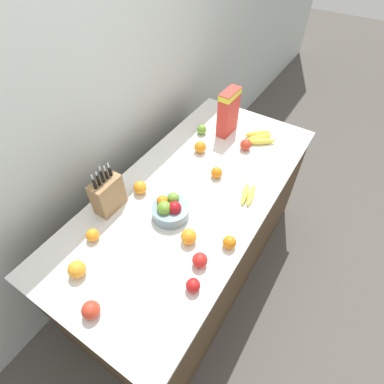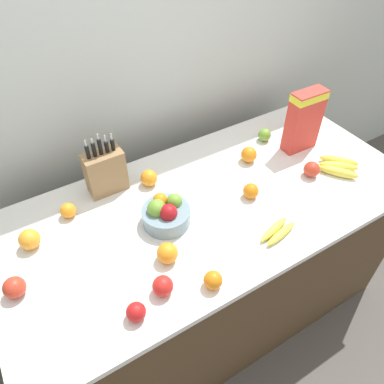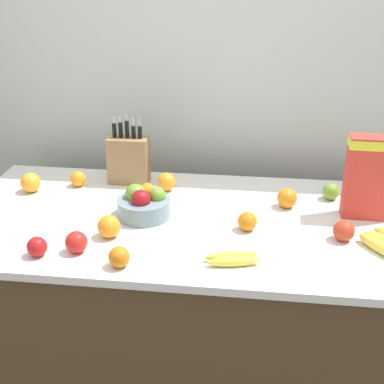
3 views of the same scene
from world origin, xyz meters
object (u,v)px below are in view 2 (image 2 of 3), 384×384
Objects in this scene: apple_leftmost at (163,286)px; apple_middle at (312,169)px; orange_front_left at (213,280)px; orange_mid_left at (68,210)px; orange_near_bowl at (167,253)px; fruit_bowl at (165,213)px; knife_block at (105,171)px; apple_rightmost at (136,312)px; apple_rear at (265,135)px; orange_by_cereal at (149,178)px; banana_bunch_left at (339,166)px; apple_near_bananas at (14,287)px; orange_front_center at (29,239)px; cereal_box at (304,119)px; orange_back_center at (249,155)px; orange_mid_right at (251,191)px; banana_bunch_right at (277,231)px.

apple_middle is at bearing 12.09° from apple_leftmost.
orange_front_left is 1.04× the size of orange_mid_left.
fruit_bowl is at bearing 63.56° from orange_near_bowl.
knife_block is 0.68m from apple_rightmost.
orange_by_cereal reaches higher than apple_rear.
fruit_bowl is at bearing -67.43° from knife_block.
apple_leftmost is 1.00× the size of apple_middle.
banana_bunch_left is 3.40× the size of apple_rear.
orange_front_center is at bearing 62.36° from apple_near_bananas.
orange_by_cereal reaches higher than apple_rightmost.
cereal_box is 1.24m from apple_rightmost.
orange_back_center reaches higher than orange_mid_right.
apple_leftmost is at bearing 179.38° from banana_bunch_right.
orange_near_bowl is at bearing 114.21° from orange_front_left.
fruit_bowl reaches higher than apple_rightmost.
banana_bunch_left is 2.97× the size of orange_by_cereal.
orange_back_center is at bearing 139.75° from banana_bunch_left.
cereal_box is 1.11m from apple_leftmost.
banana_bunch_right is 2.41× the size of apple_near_bananas.
apple_near_bananas is at bearing 151.36° from orange_front_left.
knife_block is 0.71m from orange_front_left.
banana_bunch_left is at bearing -17.36° from orange_mid_left.
apple_middle reaches higher than apple_rear.
orange_near_bowl is at bearing -167.05° from orange_mid_right.
banana_bunch_right is 2.79× the size of apple_rear.
apple_rightmost is 1.07m from apple_middle.
apple_rightmost is at bearing -177.02° from banana_bunch_right.
apple_near_bananas is 0.95× the size of orange_front_center.
orange_mid_right is at bearing 21.14° from apple_rightmost.
knife_block reaches higher than fruit_bowl.
orange_mid_right is at bearing 79.97° from banana_bunch_right.
banana_bunch_left is at bearing -24.69° from orange_by_cereal.
banana_bunch_right is (-0.49, -0.41, -0.16)m from cereal_box.
cereal_box is 1.38m from orange_front_center.
orange_front_left is 0.70m from orange_mid_left.
orange_back_center reaches higher than apple_rear.
cereal_box is 1.58× the size of fruit_bowl.
orange_front_center is (-0.23, 0.50, 0.01)m from apple_rightmost.
knife_block is 4.04× the size of apple_middle.
apple_near_bananas is (-0.33, 0.31, 0.01)m from apple_rightmost.
orange_back_center is at bearing -14.21° from knife_block.
apple_middle is at bearing 165.20° from banana_bunch_left.
banana_bunch_right is 1.03m from apple_near_bananas.
banana_bunch_left is at bearing 14.34° from orange_front_left.
apple_near_bananas reaches higher than banana_bunch_left.
orange_mid_left is at bearing 174.40° from cereal_box.
cereal_box is 0.29m from banana_bunch_left.
orange_mid_right is at bearing -22.79° from orange_mid_left.
orange_back_center is (-0.30, 0.04, -0.14)m from cereal_box.
apple_leftmost is at bearing 156.76° from orange_front_left.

